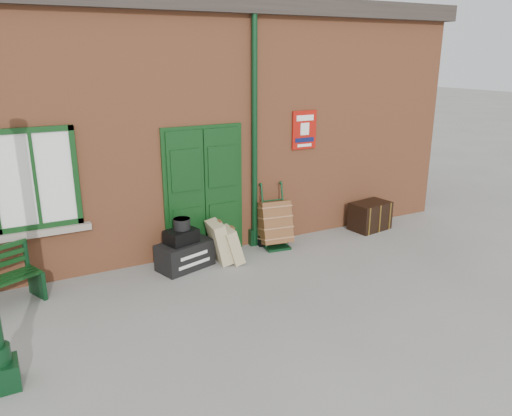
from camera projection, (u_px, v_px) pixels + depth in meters
ground at (260, 282)px, 7.72m from camera, size 80.00×80.00×0.00m
station_building at (178, 117)px, 10.04m from camera, size 10.30×4.30×4.36m
houdini_trunk at (185, 255)px, 8.18m from camera, size 1.00×0.73×0.45m
strongbox at (181, 236)px, 8.06m from camera, size 0.57×0.49×0.22m
hatbox at (182, 224)px, 8.04m from camera, size 0.33×0.33×0.18m
suitcase_back at (219, 242)px, 8.35m from camera, size 0.37×0.52×0.73m
suitcase_front at (231, 245)px, 8.36m from camera, size 0.36×0.47×0.63m
porter_trolley at (274, 223)px, 9.05m from camera, size 0.62×0.66×1.14m
dark_trunk at (370, 216)px, 9.98m from camera, size 0.84×0.61×0.56m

